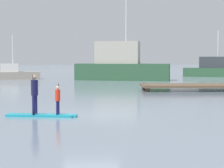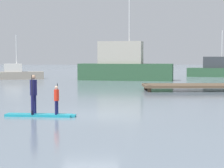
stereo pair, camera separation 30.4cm
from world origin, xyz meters
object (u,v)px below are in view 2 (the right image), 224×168
(paddler_adult, at_px, (33,92))
(fishing_boat_white_large, at_px, (124,65))
(paddleboard_near, at_px, (40,115))
(fishing_boat_green_midground, at_px, (216,70))
(paddler_child_solo, at_px, (57,98))
(trawler_grey_distant, at_px, (16,74))

(paddler_adult, bearing_deg, fishing_boat_white_large, 78.72)
(paddleboard_near, distance_m, fishing_boat_green_midground, 37.58)
(paddler_child_solo, relative_size, trawler_grey_distant, 0.21)
(paddler_child_solo, bearing_deg, paddleboard_near, 173.59)
(paddleboard_near, distance_m, trawler_grey_distant, 29.30)
(paddleboard_near, xyz_separation_m, fishing_boat_white_large, (4.92, 26.14, 1.58))
(trawler_grey_distant, bearing_deg, paddler_child_solo, -74.19)
(paddler_child_solo, xyz_separation_m, fishing_boat_white_large, (4.22, 26.22, 0.85))
(paddleboard_near, relative_size, paddler_adult, 1.82)
(paddler_adult, relative_size, trawler_grey_distant, 0.27)
(fishing_boat_green_midground, bearing_deg, trawler_grey_distant, -168.43)
(fishing_boat_white_large, distance_m, trawler_grey_distant, 12.51)
(paddler_adult, height_order, fishing_boat_green_midground, fishing_boat_green_midground)
(paddleboard_near, xyz_separation_m, paddler_child_solo, (0.70, -0.08, 0.73))
(paddleboard_near, xyz_separation_m, fishing_boat_green_midground, (17.23, 33.39, 0.89))
(paddler_adult, distance_m, trawler_grey_distant, 29.20)
(fishing_boat_white_large, bearing_deg, trawler_grey_distant, 169.77)
(trawler_grey_distant, bearing_deg, paddler_adult, -75.99)
(paddler_child_solo, relative_size, fishing_boat_white_large, 0.12)
(fishing_boat_green_midground, bearing_deg, paddler_child_solo, -116.28)
(trawler_grey_distant, bearing_deg, paddleboard_near, -75.47)
(paddler_adult, bearing_deg, trawler_grey_distant, 104.01)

